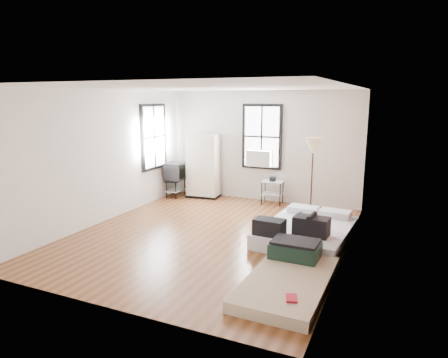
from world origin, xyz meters
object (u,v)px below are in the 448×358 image
at_px(mattress_main, 306,230).
at_px(mattress_bare, 290,274).
at_px(side_table, 273,186).
at_px(floor_lamp, 313,150).
at_px(tv_stand, 176,173).
at_px(wardrobe, 203,166).

xyz_separation_m(mattress_main, mattress_bare, (0.19, -1.86, -0.05)).
bearing_deg(side_table, floor_lamp, -41.67).
xyz_separation_m(mattress_main, tv_stand, (-3.96, 1.90, 0.48)).
distance_m(mattress_main, side_table, 2.62).
xyz_separation_m(mattress_bare, side_table, (-1.54, 4.08, 0.34)).
relative_size(mattress_main, floor_lamp, 1.20).
relative_size(mattress_main, side_table, 3.12).
height_order(floor_lamp, tv_stand, floor_lamp).
distance_m(mattress_main, mattress_bare, 1.87).
relative_size(mattress_main, tv_stand, 2.34).
bearing_deg(wardrobe, tv_stand, -165.58).
distance_m(mattress_main, wardrobe, 3.96).
bearing_deg(side_table, mattress_main, -58.63).
bearing_deg(side_table, mattress_bare, -69.30).
height_order(wardrobe, floor_lamp, floor_lamp).
distance_m(wardrobe, tv_stand, 0.76).
bearing_deg(wardrobe, floor_lamp, -22.86).
bearing_deg(tv_stand, side_table, 3.24).
relative_size(mattress_main, wardrobe, 1.29).
xyz_separation_m(side_table, floor_lamp, (1.18, -1.05, 1.08)).
bearing_deg(floor_lamp, side_table, 138.33).
xyz_separation_m(mattress_bare, tv_stand, (-4.14, 3.76, 0.53)).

